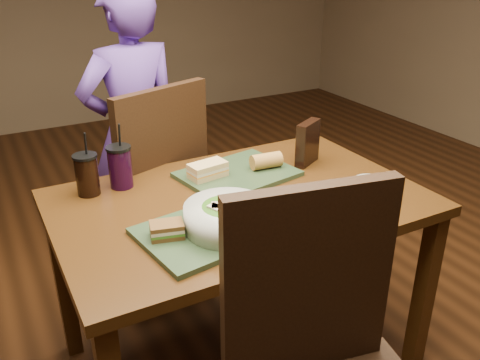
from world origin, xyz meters
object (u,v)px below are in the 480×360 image
baguette_near (257,223)px  cup_cola (87,174)px  sandwich_near (167,230)px  dining_table (240,220)px  salad_bowl (227,215)px  tray_near (210,231)px  soup_bowl (371,188)px  chip_bag (308,143)px  tray_far (237,174)px  sandwich_far (208,170)px  chair_far (158,186)px  cup_berry (120,167)px  diner (134,133)px  baguette_far (266,161)px

baguette_near → cup_cola: cup_cola is taller
sandwich_near → baguette_near: baguette_near is taller
dining_table → salad_bowl: (-0.15, -0.20, 0.15)m
tray_near → cup_cola: size_ratio=1.78×
baguette_near → soup_bowl: bearing=6.5°
dining_table → cup_cola: size_ratio=5.50×
dining_table → tray_near: bearing=-139.2°
baguette_near → chip_bag: (0.48, 0.42, 0.04)m
dining_table → baguette_near: 0.31m
tray_far → sandwich_far: sandwich_far is taller
chair_far → cup_berry: chair_far is taller
diner → soup_bowl: 1.25m
diner → cup_cola: diner is taller
tray_far → baguette_near: (-0.17, -0.44, 0.04)m
soup_bowl → baguette_far: (-0.22, 0.36, 0.02)m
chair_far → tray_far: (0.20, -0.39, 0.17)m
diner → cup_berry: (-0.25, -0.63, 0.10)m
sandwich_far → cup_cola: bearing=166.3°
tray_far → dining_table: bearing=-115.5°
diner → chip_bag: size_ratio=8.09×
tray_far → sandwich_near: sandwich_near is taller
tray_far → chip_bag: 0.33m
dining_table → soup_bowl: bearing=-26.4°
soup_bowl → chair_far: bearing=125.1°
sandwich_near → cup_berry: cup_berry is taller
tray_far → chair_far: bearing=117.1°
sandwich_near → baguette_near: 0.28m
soup_bowl → baguette_far: 0.43m
tray_far → cup_cola: 0.57m
sandwich_far → baguette_near: bearing=-95.7°
diner → cup_berry: 0.69m
baguette_near → tray_near: bearing=142.4°
tray_near → salad_bowl: salad_bowl is taller
chip_bag → soup_bowl: bearing=-114.1°
salad_bowl → cup_cola: 0.58m
chair_far → diner: bearing=87.0°
baguette_near → cup_berry: (-0.26, 0.56, 0.03)m
soup_bowl → sandwich_far: size_ratio=1.33×
sandwich_near → cup_cola: (-0.13, 0.45, 0.04)m
cup_cola → tray_far: bearing=-12.3°
tray_far → salad_bowl: size_ratio=1.55×
dining_table → baguette_near: (-0.08, -0.27, 0.14)m
dining_table → diner: 0.94m
sandwich_near → cup_berry: bearing=90.8°
dining_table → cup_berry: cup_berry is taller
dining_table → diner: size_ratio=0.89×
dining_table → salad_bowl: salad_bowl is taller
baguette_far → chip_bag: bearing=-0.9°
chip_bag → baguette_near: bearing=-167.3°
dining_table → baguette_near: bearing=-107.5°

